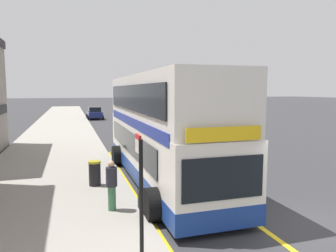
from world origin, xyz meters
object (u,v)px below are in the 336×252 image
object	(u,v)px
pedestrian_waiting_near_sign	(112,184)
bus_stop_sign	(140,187)
parked_car_navy_ahead	(95,113)
double_decker_bus	(161,132)
litter_bin	(95,173)

from	to	relation	value
pedestrian_waiting_near_sign	bus_stop_sign	bearing A→B (deg)	-85.21
parked_car_navy_ahead	pedestrian_waiting_near_sign	distance (m)	33.37
double_decker_bus	bus_stop_sign	world-z (taller)	double_decker_bus
double_decker_bus	bus_stop_sign	distance (m)	6.62
pedestrian_waiting_near_sign	litter_bin	bearing A→B (deg)	96.38
bus_stop_sign	pedestrian_waiting_near_sign	bearing A→B (deg)	94.79
double_decker_bus	bus_stop_sign	xyz separation A→B (m)	(-2.22, -6.23, -0.34)
double_decker_bus	pedestrian_waiting_near_sign	bearing A→B (deg)	-127.41
double_decker_bus	litter_bin	xyz separation A→B (m)	(-2.78, -0.49, -1.45)
bus_stop_sign	double_decker_bus	bearing A→B (deg)	70.35
double_decker_bus	parked_car_navy_ahead	size ratio (longest dim) A/B	2.73
pedestrian_waiting_near_sign	parked_car_navy_ahead	bearing A→B (deg)	86.67
parked_car_navy_ahead	litter_bin	bearing A→B (deg)	-96.64
litter_bin	pedestrian_waiting_near_sign	bearing A→B (deg)	-83.62
pedestrian_waiting_near_sign	double_decker_bus	bearing A→B (deg)	52.59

